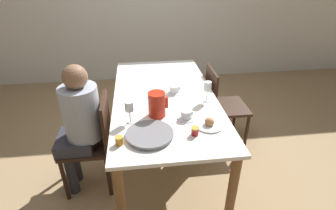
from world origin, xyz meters
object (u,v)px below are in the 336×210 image
red_pitcher (157,104)px  teacup_across (174,90)px  wine_glass_water (208,87)px  chair_opposite (221,104)px  serving_tray (150,134)px  teacup_near_person (186,115)px  bread_plate (209,124)px  person_seated (79,121)px  chair_person_side (94,140)px  wine_glass_juice (129,108)px  jam_jar_red (119,140)px  jam_jar_amber (195,131)px

red_pitcher → teacup_across: bearing=63.1°
wine_glass_water → teacup_across: 0.34m
chair_opposite → teacup_across: bearing=-67.2°
serving_tray → red_pitcher: bearing=74.6°
teacup_near_person → bread_plate: 0.20m
person_seated → serving_tray: 0.68m
chair_person_side → teacup_near_person: (0.78, -0.20, 0.32)m
person_seated → wine_glass_water: (1.09, 0.09, 0.20)m
red_pitcher → wine_glass_water: (0.45, 0.19, 0.03)m
chair_person_side → person_seated: 0.24m
chair_person_side → wine_glass_juice: 0.57m
chair_opposite → jam_jar_red: 1.44m
chair_person_side → teacup_near_person: chair_person_side is taller
wine_glass_juice → teacup_across: (0.40, 0.45, -0.10)m
red_pitcher → serving_tray: size_ratio=0.59×
jam_jar_red → serving_tray: bearing=17.4°
chair_person_side → red_pitcher: 0.69m
red_pitcher → jam_jar_amber: 0.39m
red_pitcher → wine_glass_water: bearing=22.4°
wine_glass_water → teacup_across: size_ratio=1.28×
wine_glass_water → bread_plate: bearing=-101.5°
chair_person_side → jam_jar_red: (0.27, -0.46, 0.32)m
jam_jar_amber → wine_glass_water: bearing=66.6°
person_seated → jam_jar_red: size_ratio=19.78×
bread_plate → chair_person_side: bearing=160.9°
teacup_near_person → serving_tray: (-0.30, -0.20, -0.01)m
person_seated → teacup_near_person: size_ratio=8.32×
chair_person_side → teacup_near_person: size_ratio=6.20×
jam_jar_red → teacup_near_person: bearing=27.7°
person_seated → wine_glass_juice: 0.50m
teacup_near_person → serving_tray: teacup_near_person is taller
chair_person_side → teacup_across: chair_person_side is taller
person_seated → jam_jar_amber: (0.88, -0.39, 0.10)m
chair_person_side → person_seated: size_ratio=0.74×
red_pitcher → wine_glass_water: 0.49m
chair_person_side → bread_plate: chair_person_side is taller
chair_person_side → serving_tray: chair_person_side is taller
red_pitcher → wine_glass_juice: red_pitcher is taller
chair_person_side → chair_opposite: (1.30, 0.49, 0.00)m
wine_glass_juice → teacup_near_person: size_ratio=1.24×
chair_opposite → wine_glass_water: wine_glass_water is taller
red_pitcher → serving_tray: 0.30m
chair_opposite → serving_tray: 1.25m
wine_glass_juice → chair_opposite: bearing=35.5°
person_seated → teacup_near_person: (0.86, -0.17, 0.09)m
teacup_near_person → bread_plate: bearing=-39.3°
wine_glass_water → teacup_across: wine_glass_water is taller
teacup_near_person → jam_jar_amber: 0.22m
wine_glass_juice → wine_glass_water: bearing=21.3°
red_pitcher → teacup_across: red_pitcher is taller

